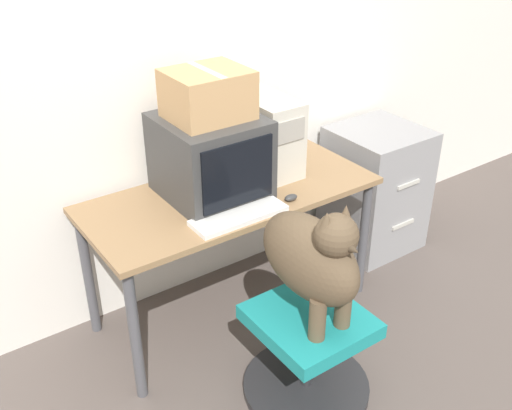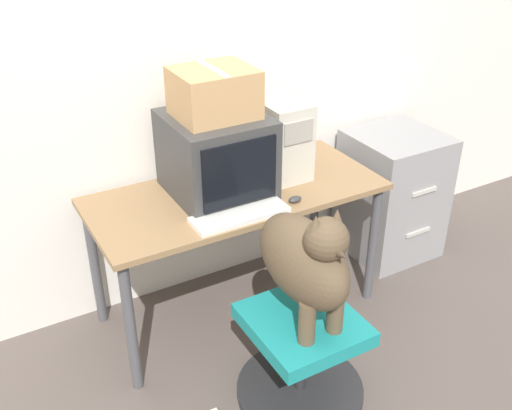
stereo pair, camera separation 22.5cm
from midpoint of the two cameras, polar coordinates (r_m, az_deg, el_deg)
ground_plane at (r=3.18m, az=3.24°, el=-13.00°), size 12.00×12.00×0.00m
wall_back at (r=3.09m, az=-3.43°, el=13.57°), size 8.00×0.05×2.60m
desk at (r=3.02m, az=0.26°, el=-0.18°), size 1.47×0.65×0.74m
crt_monitor at (r=2.89m, az=-1.55°, el=4.76°), size 0.46×0.48×0.40m
pc_tower at (r=3.11m, az=4.01°, el=6.62°), size 0.22×0.42×0.40m
keyboard at (r=2.75m, az=0.80°, el=-0.97°), size 0.46×0.16×0.03m
computer_mouse at (r=2.89m, az=5.97°, el=0.49°), size 0.07×0.04×0.03m
office_chair at (r=2.79m, az=6.73°, el=-14.20°), size 0.59×0.59×0.45m
dog at (r=2.46m, az=7.41°, el=-5.29°), size 0.26×0.55×0.59m
filing_cabinet at (r=3.80m, az=14.47°, el=0.97°), size 0.52×0.52×0.78m
cardboard_box at (r=2.78m, az=-1.67°, el=10.60°), size 0.36×0.31×0.23m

